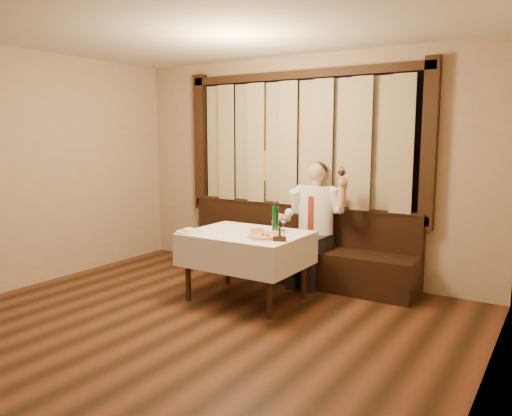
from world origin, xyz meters
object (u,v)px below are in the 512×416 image
Objects in this scene: pizza at (265,236)px; seated_man at (313,215)px; banquette at (291,254)px; pasta_cream at (189,229)px; cruet_caddy at (280,236)px; pasta_red at (257,229)px; dining_table at (246,242)px; green_bottle at (275,218)px.

pizza is 0.25× the size of seated_man.
pizza is (0.32, -1.16, 0.46)m from banquette.
pasta_cream is 1.07m from cruet_caddy.
banquette is at bearing 96.08° from pasta_red.
dining_table is at bearing 137.84° from cruet_caddy.
pizza is at bearing -91.85° from seated_man.
green_bottle is at bearing 51.86° from dining_table.
pasta_cream is (-0.53, -0.33, 0.14)m from dining_table.
banquette is 1.29m from pizza.
banquette is 9.73× the size of green_bottle.
seated_man reaches higher than pizza.
pasta_red is (0.10, -0.95, 0.48)m from banquette.
pasta_red is 0.91× the size of pasta_cream.
pizza is at bearing -43.06° from pasta_red.
pizza is (0.32, -0.14, 0.12)m from dining_table.
seated_man is (0.03, 1.07, 0.08)m from pizza.
seated_man is (-0.17, 1.12, 0.05)m from cruet_caddy.
green_bottle is (0.21, -0.76, 0.59)m from banquette.
dining_table is at bearing 157.00° from pizza.
pasta_red is at bearing 136.94° from pizza.
banquette is 13.28× the size of pasta_red.
seated_man is (0.14, 0.66, -0.04)m from green_bottle.
seated_man is at bearing 76.62° from cruet_caddy.
pasta_red reaches higher than pizza.
pizza is at bearing -74.54° from banquette.
green_bottle is (0.11, 0.20, 0.11)m from pasta_red.
cruet_caddy is 1.14m from seated_man.
dining_table is 0.64m from pasta_cream.
pasta_red is at bearing -106.35° from seated_man.
banquette reaches higher than dining_table.
pasta_red is at bearing -83.92° from banquette.
seated_man reaches higher than green_bottle.
pasta_cream is 1.55m from seated_man.
banquette reaches higher than cruet_caddy.
pasta_red is 1.70× the size of cruet_caddy.
banquette reaches higher than pasta_red.
cruet_caddy is at bearing -55.25° from green_bottle.
pasta_cream is at bearing -111.32° from banquette.
pasta_red reaches higher than dining_table.
green_bottle is at bearing 105.22° from pizza.
cruet_caddy is (1.06, 0.14, 0.01)m from pasta_cream.
pasta_cream is at bearing -147.75° from dining_table.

